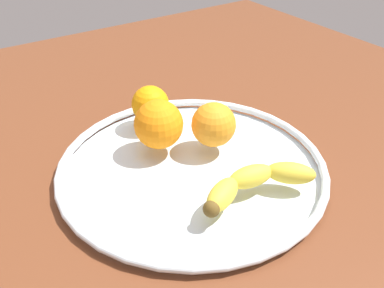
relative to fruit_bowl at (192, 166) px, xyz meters
The scene contains 6 objects.
ground_plane 2.92cm from the fruit_bowl, ahead, with size 132.24×132.24×4.00cm, color brown.
fruit_bowl is the anchor object (origin of this frame).
banana 10.67cm from the fruit_bowl, 106.19° to the left, with size 17.75×7.79×3.02cm.
orange_back_left 7.07cm from the fruit_bowl, 158.89° to the right, with size 6.75×6.75×6.75cm, color orange.
orange_back_right 13.92cm from the fruit_bowl, 93.22° to the right, with size 6.14×6.14×6.14cm, color orange.
orange_center 7.93cm from the fruit_bowl, 74.15° to the right, with size 7.40×7.40×7.40cm, color orange.
Camera 1 is at (27.39, 40.76, 37.99)cm, focal length 39.42 mm.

